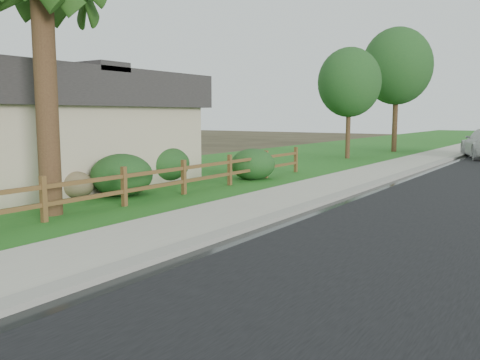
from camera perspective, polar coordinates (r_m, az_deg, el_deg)
The scene contains 13 objects.
ground at distance 7.76m, azimuth -22.66°, elevation -11.53°, with size 120.00×120.00×0.00m, color #332C1C.
curb at distance 39.49m, azimuth 25.39°, elevation 3.19°, with size 0.40×90.00×0.12m, color gray.
sidewalk at distance 39.70m, azimuth 23.53°, elevation 3.29°, with size 2.20×90.00×0.10m, color #A69D90.
grass_strip at distance 40.08m, azimuth 20.86°, elevation 3.43°, with size 1.60×90.00×0.06m, color #1A5B1A.
lawn_near at distance 41.56m, azimuth 13.85°, elevation 3.80°, with size 9.00×90.00×0.04m, color #1A5B1A.
ranch_fence at distance 14.40m, azimuth -9.41°, elevation -0.01°, with size 0.12×16.92×1.10m.
house at distance 20.41m, azimuth -23.70°, elevation 5.73°, with size 10.60×9.60×4.05m.
boulder at distance 15.63m, azimuth -17.92°, elevation -0.51°, with size 1.19×0.89×0.79m, color brown.
shrub_b at distance 15.55m, azimuth -13.13°, elevation 0.53°, with size 1.84×1.84×1.29m, color #17401B.
shrub_c at distance 18.95m, azimuth 1.46°, elevation 1.76°, with size 1.64×1.64×1.19m, color #17401B.
shrub_d at distance 18.78m, azimuth -8.59°, elevation 1.82°, with size 1.92×1.92×1.31m, color #17401B.
tree_near_left at distance 28.66m, azimuth 12.18°, elevation 10.65°, with size 3.42×3.42×6.06m.
tree_mid_left at distance 34.75m, azimuth 17.22°, elevation 12.09°, with size 4.46×4.46×7.97m.
Camera 1 is at (6.20, -3.98, 2.44)m, focal length 38.00 mm.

